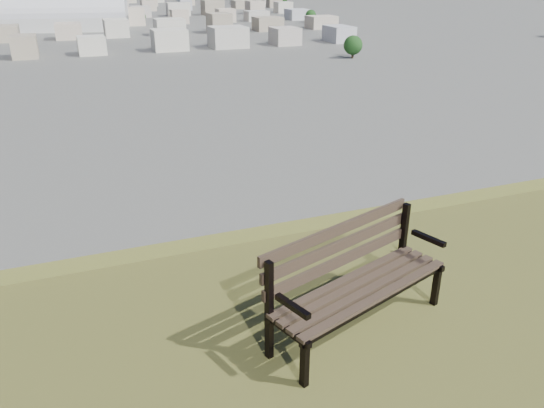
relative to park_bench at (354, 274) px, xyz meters
name	(u,v)px	position (x,y,z in m)	size (l,w,h in m)	color
park_bench	(354,274)	(0.00, 0.00, 0.00)	(1.72, 1.02, 0.86)	#3A2B21
arena	(67,18)	(2.15, 284.69, -19.82)	(60.21, 33.54, 24.02)	silver
city_blocks	(57,8)	(-1.30, 392.13, -21.98)	(395.00, 361.00, 7.00)	#BCB1A5
city_trees	(4,16)	(-27.69, 316.68, -20.65)	(406.52, 387.20, 9.98)	#2E2417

